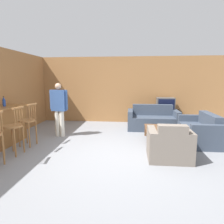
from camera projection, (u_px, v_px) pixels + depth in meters
ground_plane at (113, 155)px, 4.55m from camera, size 24.00×24.00×0.00m
wall_back at (122, 90)px, 7.98m from camera, size 9.40×0.08×2.60m
wall_left at (10, 93)px, 5.99m from camera, size 0.08×8.71×2.60m
bar_chair_mid at (13, 129)px, 4.53m from camera, size 0.47×0.47×1.11m
bar_chair_far at (28, 123)px, 5.15m from camera, size 0.47×0.47×1.11m
couch_far at (153, 120)px, 6.91m from camera, size 1.72×0.86×0.84m
armchair_near at (169, 145)px, 4.29m from camera, size 0.90×0.81×0.82m
loveseat_right at (200, 132)px, 5.45m from camera, size 0.79×1.50×0.80m
coffee_table at (155, 130)px, 5.62m from camera, size 0.54×1.01×0.37m
tv_unit at (165, 117)px, 7.61m from camera, size 1.11×0.50×0.57m
tv at (165, 104)px, 7.53m from camera, size 0.65×0.45×0.47m
bottle at (4, 102)px, 5.27m from camera, size 0.08×0.08×0.26m
person_by_window at (59, 107)px, 5.95m from camera, size 0.57×0.23×1.61m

